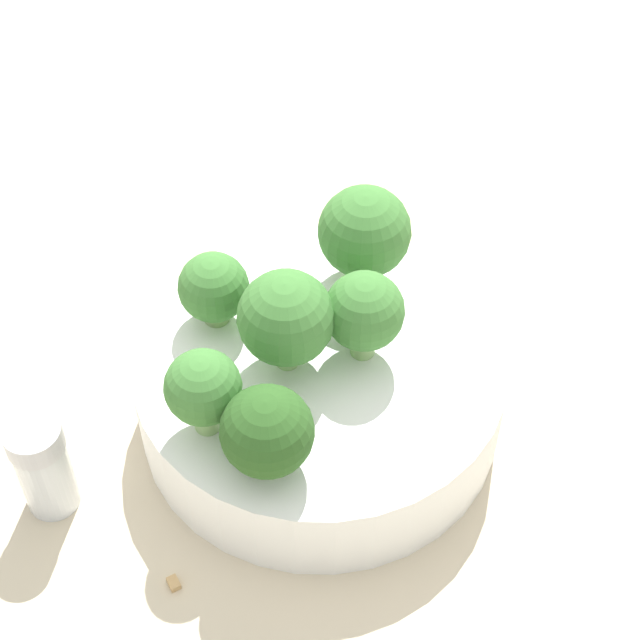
# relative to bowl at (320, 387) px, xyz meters

# --- Properties ---
(ground_plane) EXTENTS (3.00, 3.00, 0.00)m
(ground_plane) POSITION_rel_bowl_xyz_m (0.00, 0.00, -0.03)
(ground_plane) COLOR beige
(bowl) EXTENTS (0.20, 0.20, 0.05)m
(bowl) POSITION_rel_bowl_xyz_m (0.00, 0.00, 0.00)
(bowl) COLOR white
(bowl) RESTS_ON ground_plane
(broccoli_floret_0) EXTENTS (0.04, 0.04, 0.05)m
(broccoli_floret_0) POSITION_rel_bowl_xyz_m (-0.01, -0.02, 0.06)
(broccoli_floret_0) COLOR #84AD66
(broccoli_floret_0) RESTS_ON bowl
(broccoli_floret_1) EXTENTS (0.05, 0.05, 0.06)m
(broccoli_floret_1) POSITION_rel_bowl_xyz_m (0.01, 0.02, 0.06)
(broccoli_floret_1) COLOR #84AD66
(broccoli_floret_1) RESTS_ON bowl
(broccoli_floret_2) EXTENTS (0.05, 0.05, 0.05)m
(broccoli_floret_2) POSITION_rel_bowl_xyz_m (-0.04, 0.06, 0.05)
(broccoli_floret_2) COLOR #8EB770
(broccoli_floret_2) RESTS_ON bowl
(broccoli_floret_3) EXTENTS (0.04, 0.04, 0.04)m
(broccoli_floret_3) POSITION_rel_bowl_xyz_m (0.06, 0.03, 0.05)
(broccoli_floret_3) COLOR #7A9E5B
(broccoli_floret_3) RESTS_ON bowl
(broccoli_floret_4) EXTENTS (0.05, 0.05, 0.06)m
(broccoli_floret_4) POSITION_rel_bowl_xyz_m (0.03, -0.06, 0.06)
(broccoli_floret_4) COLOR #7A9E5B
(broccoli_floret_4) RESTS_ON bowl
(broccoli_floret_5) EXTENTS (0.04, 0.04, 0.05)m
(broccoli_floret_5) POSITION_rel_bowl_xyz_m (-0.00, 0.07, 0.06)
(broccoli_floret_5) COLOR #84AD66
(broccoli_floret_5) RESTS_ON bowl
(pepper_shaker) EXTENTS (0.03, 0.03, 0.06)m
(pepper_shaker) POSITION_rel_bowl_xyz_m (0.04, 0.15, 0.01)
(pepper_shaker) COLOR silver
(pepper_shaker) RESTS_ON ground_plane
(almond_crumb_1) EXTENTS (0.01, 0.01, 0.01)m
(almond_crumb_1) POSITION_rel_bowl_xyz_m (-0.04, 0.12, -0.02)
(almond_crumb_1) COLOR tan
(almond_crumb_1) RESTS_ON ground_plane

